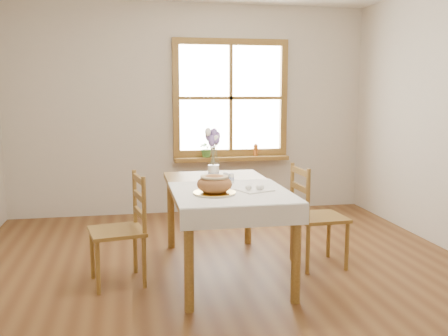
# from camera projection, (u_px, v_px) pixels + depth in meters

# --- Properties ---
(ground) EXTENTS (5.00, 5.00, 0.00)m
(ground) POSITION_uv_depth(u_px,v_px,m) (231.00, 284.00, 4.02)
(ground) COLOR brown
(ground) RESTS_ON ground
(room_walls) EXTENTS (4.60, 5.10, 2.65)m
(room_walls) POSITION_uv_depth(u_px,v_px,m) (231.00, 68.00, 3.76)
(room_walls) COLOR beige
(room_walls) RESTS_ON ground
(window) EXTENTS (1.46, 0.08, 1.46)m
(window) POSITION_uv_depth(u_px,v_px,m) (231.00, 98.00, 6.28)
(window) COLOR olive
(window) RESTS_ON ground
(window_sill) EXTENTS (1.46, 0.20, 0.05)m
(window_sill) POSITION_uv_depth(u_px,v_px,m) (232.00, 158.00, 6.33)
(window_sill) COLOR olive
(window_sill) RESTS_ON ground
(dining_table) EXTENTS (0.90, 1.60, 0.75)m
(dining_table) POSITION_uv_depth(u_px,v_px,m) (224.00, 195.00, 4.21)
(dining_table) COLOR olive
(dining_table) RESTS_ON ground
(table_linen) EXTENTS (0.91, 0.99, 0.01)m
(table_linen) POSITION_uv_depth(u_px,v_px,m) (231.00, 192.00, 3.90)
(table_linen) COLOR white
(table_linen) RESTS_ON dining_table
(chair_left) EXTENTS (0.50, 0.49, 0.89)m
(chair_left) POSITION_uv_depth(u_px,v_px,m) (117.00, 230.00, 3.97)
(chair_left) COLOR olive
(chair_left) RESTS_ON ground
(chair_right) EXTENTS (0.46, 0.44, 0.90)m
(chair_right) POSITION_uv_depth(u_px,v_px,m) (319.00, 216.00, 4.39)
(chair_right) COLOR olive
(chair_right) RESTS_ON ground
(bread_plate) EXTENTS (0.36, 0.36, 0.02)m
(bread_plate) POSITION_uv_depth(u_px,v_px,m) (214.00, 193.00, 3.79)
(bread_plate) COLOR white
(bread_plate) RESTS_ON table_linen
(bread_loaf) EXTENTS (0.27, 0.27, 0.15)m
(bread_loaf) POSITION_uv_depth(u_px,v_px,m) (214.00, 182.00, 3.78)
(bread_loaf) COLOR #A96B3C
(bread_loaf) RESTS_ON bread_plate
(egg_napkin) EXTENTS (0.31, 0.29, 0.01)m
(egg_napkin) POSITION_uv_depth(u_px,v_px,m) (255.00, 190.00, 3.93)
(egg_napkin) COLOR white
(egg_napkin) RESTS_ON table_linen
(eggs) EXTENTS (0.24, 0.23, 0.04)m
(eggs) POSITION_uv_depth(u_px,v_px,m) (255.00, 186.00, 3.93)
(eggs) COLOR white
(eggs) RESTS_ON egg_napkin
(salt_shaker) EXTENTS (0.07, 0.07, 0.10)m
(salt_shaker) POSITION_uv_depth(u_px,v_px,m) (226.00, 177.00, 4.24)
(salt_shaker) COLOR white
(salt_shaker) RESTS_ON table_linen
(pepper_shaker) EXTENTS (0.06, 0.06, 0.09)m
(pepper_shaker) POSITION_uv_depth(u_px,v_px,m) (231.00, 178.00, 4.25)
(pepper_shaker) COLOR white
(pepper_shaker) RESTS_ON table_linen
(flower_vase) EXTENTS (0.12, 0.12, 0.11)m
(flower_vase) POSITION_uv_depth(u_px,v_px,m) (214.00, 172.00, 4.55)
(flower_vase) COLOR white
(flower_vase) RESTS_ON dining_table
(lavender_bouquet) EXTENTS (0.18, 0.18, 0.33)m
(lavender_bouquet) POSITION_uv_depth(u_px,v_px,m) (213.00, 148.00, 4.52)
(lavender_bouquet) COLOR #72579B
(lavender_bouquet) RESTS_ON flower_vase
(potted_plant) EXTENTS (0.22, 0.24, 0.17)m
(potted_plant) POSITION_uv_depth(u_px,v_px,m) (207.00, 150.00, 6.26)
(potted_plant) COLOR #447B31
(potted_plant) RESTS_ON window_sill
(amber_bottle) EXTENTS (0.07, 0.07, 0.16)m
(amber_bottle) POSITION_uv_depth(u_px,v_px,m) (256.00, 150.00, 6.38)
(amber_bottle) COLOR #B05C20
(amber_bottle) RESTS_ON window_sill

